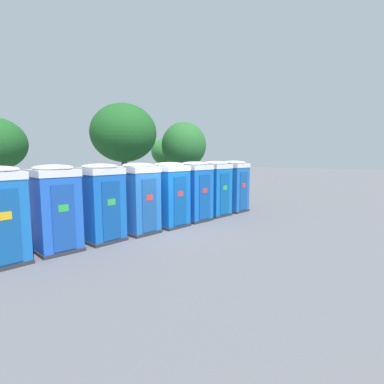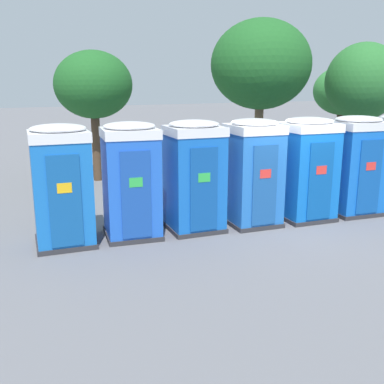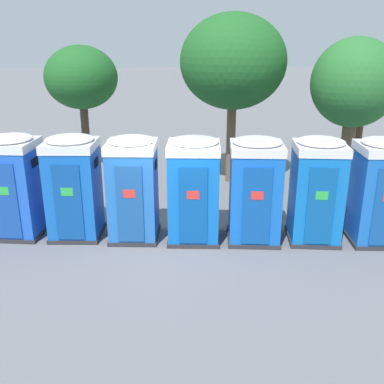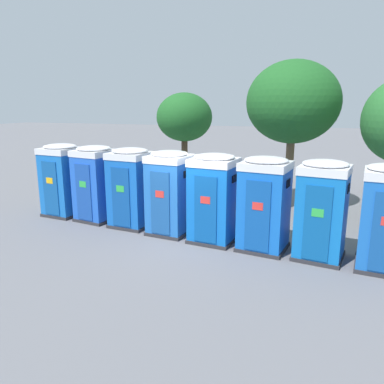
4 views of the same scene
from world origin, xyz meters
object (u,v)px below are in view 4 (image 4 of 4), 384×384
at_px(portapotty_4, 214,198).
at_px(portapotty_5, 264,203).
at_px(portapotty_0, 62,179).
at_px(portapotty_2, 131,187).
at_px(street_tree_3, 293,103).
at_px(portapotty_6, 322,210).
at_px(portapotty_1, 96,183).
at_px(portapotty_3, 170,192).
at_px(street_tree_2, 184,118).

relative_size(portapotty_4, portapotty_5, 1.00).
relative_size(portapotty_0, portapotty_2, 1.00).
bearing_deg(street_tree_3, portapotty_6, -76.07).
distance_m(portapotty_1, portapotty_4, 4.38).
bearing_deg(portapotty_2, portapotty_0, 172.93).
height_order(portapotty_2, portapotty_4, same).
xyz_separation_m(portapotty_6, street_tree_3, (-1.19, 4.80, 2.64)).
bearing_deg(portapotty_3, street_tree_3, 53.46).
height_order(portapotty_0, street_tree_3, street_tree_3).
distance_m(portapotty_4, street_tree_3, 5.48).
bearing_deg(portapotty_0, portapotty_6, -7.76).
bearing_deg(portapotty_1, street_tree_2, 81.38).
bearing_deg(portapotty_6, portapotty_2, 171.90).
bearing_deg(street_tree_2, portapotty_5, -55.79).
distance_m(portapotty_2, portapotty_5, 4.37).
xyz_separation_m(portapotty_3, portapotty_5, (2.89, -0.41, -0.00)).
xyz_separation_m(portapotty_5, street_tree_2, (-4.82, 7.10, 1.98)).
bearing_deg(portapotty_6, portapotty_4, 173.65).
xyz_separation_m(portapotty_3, street_tree_3, (3.15, 4.25, 2.64)).
xyz_separation_m(portapotty_2, portapotty_5, (4.32, -0.68, -0.00)).
distance_m(portapotty_3, portapotty_4, 1.46).
bearing_deg(portapotty_3, street_tree_2, 106.16).
bearing_deg(street_tree_2, street_tree_3, -25.62).
bearing_deg(portapotty_5, portapotty_4, 173.04).
xyz_separation_m(street_tree_2, street_tree_3, (5.08, -2.44, 0.67)).
bearing_deg(portapotty_5, portapotty_2, 171.12).
bearing_deg(portapotty_1, portapotty_4, -9.26).
distance_m(portapotty_6, street_tree_3, 5.61).
bearing_deg(portapotty_4, street_tree_3, 69.13).
bearing_deg(portapotty_4, portapotty_6, -6.35).
distance_m(portapotty_1, portapotty_5, 5.83).
distance_m(portapotty_1, portapotty_2, 1.46).
bearing_deg(portapotty_4, portapotty_2, 170.16).
height_order(portapotty_4, portapotty_5, same).
distance_m(portapotty_3, portapotty_6, 4.37).
distance_m(portapotty_0, portapotty_3, 4.37).
bearing_deg(street_tree_3, portapotty_2, -139.01).
bearing_deg(portapotty_6, street_tree_2, 130.91).
bearing_deg(street_tree_2, portapotty_1, -98.62).
relative_size(portapotty_1, portapotty_5, 1.00).
relative_size(portapotty_0, portapotty_5, 1.00).
distance_m(portapotty_2, portapotty_3, 1.46).
distance_m(portapotty_3, street_tree_3, 5.91).
xyz_separation_m(portapotty_3, portapotty_6, (4.34, -0.56, -0.00)).
height_order(portapotty_6, street_tree_2, street_tree_2).
xyz_separation_m(portapotty_2, portapotty_6, (5.77, -0.82, 0.00)).
relative_size(portapotty_0, street_tree_3, 0.47).
distance_m(street_tree_2, street_tree_3, 5.68).
bearing_deg(portapotty_4, portapotty_0, 171.54).
xyz_separation_m(portapotty_0, portapotty_2, (2.89, -0.36, -0.00)).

